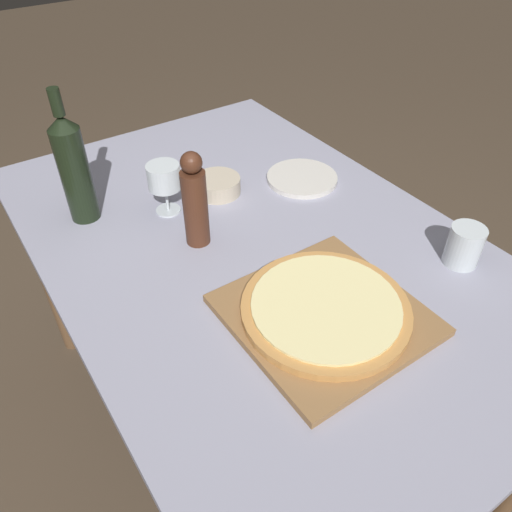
{
  "coord_description": "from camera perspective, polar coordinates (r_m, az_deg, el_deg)",
  "views": [
    {
      "loc": [
        -0.54,
        -0.8,
        1.55
      ],
      "look_at": [
        -0.07,
        -0.11,
        0.84
      ],
      "focal_mm": 35.0,
      "sensor_mm": 36.0,
      "label": 1
    }
  ],
  "objects": [
    {
      "name": "ground_plane",
      "position": [
        1.83,
        -0.08,
        -17.71
      ],
      "size": [
        12.0,
        12.0,
        0.0
      ],
      "primitive_type": "plane",
      "color": "#4C3D2D"
    },
    {
      "name": "dining_table",
      "position": [
        1.3,
        -0.1,
        -1.54
      ],
      "size": [
        0.96,
        1.47,
        0.78
      ],
      "color": "#9393A8",
      "rests_on": "ground_plane"
    },
    {
      "name": "cutting_board",
      "position": [
        1.06,
        7.85,
        -6.67
      ],
      "size": [
        0.37,
        0.37,
        0.02
      ],
      "color": "olive",
      "rests_on": "dining_table"
    },
    {
      "name": "pizza",
      "position": [
        1.04,
        7.95,
        -5.9
      ],
      "size": [
        0.35,
        0.35,
        0.02
      ],
      "color": "#C68947",
      "rests_on": "cutting_board"
    },
    {
      "name": "wine_bottle",
      "position": [
        1.32,
        -20.12,
        9.45
      ],
      "size": [
        0.07,
        0.07,
        0.35
      ],
      "color": "black",
      "rests_on": "dining_table"
    },
    {
      "name": "pepper_mill",
      "position": [
        1.18,
        -7.0,
        6.18
      ],
      "size": [
        0.06,
        0.06,
        0.25
      ],
      "color": "#4C2819",
      "rests_on": "dining_table"
    },
    {
      "name": "wine_glass",
      "position": [
        1.31,
        -10.47,
        8.73
      ],
      "size": [
        0.09,
        0.09,
        0.14
      ],
      "color": "silver",
      "rests_on": "dining_table"
    },
    {
      "name": "small_bowl",
      "position": [
        1.41,
        -4.41,
        8.06
      ],
      "size": [
        0.13,
        0.13,
        0.05
      ],
      "color": "beige",
      "rests_on": "dining_table"
    },
    {
      "name": "drinking_tumbler",
      "position": [
        1.25,
        22.7,
        1.1
      ],
      "size": [
        0.08,
        0.08,
        0.1
      ],
      "color": "silver",
      "rests_on": "dining_table"
    },
    {
      "name": "dinner_plate",
      "position": [
        1.48,
        5.28,
        8.86
      ],
      "size": [
        0.21,
        0.21,
        0.01
      ],
      "color": "silver",
      "rests_on": "dining_table"
    }
  ]
}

